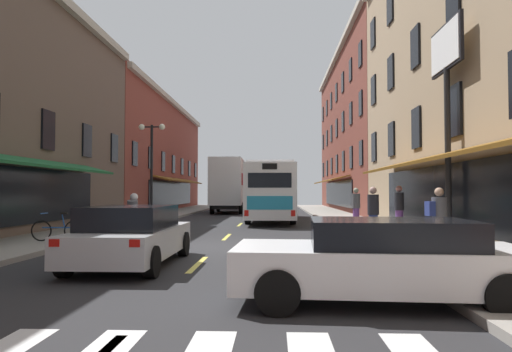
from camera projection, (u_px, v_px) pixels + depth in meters
ground_plane at (217, 248)px, 14.18m from camera, size 34.80×80.00×0.10m
lane_centre_dashes at (216, 247)px, 13.94m from camera, size 0.14×73.90×0.01m
sidewalk_left at (31, 243)px, 14.43m from camera, size 3.00×80.00×0.14m
sidewalk_right at (408, 245)px, 13.95m from camera, size 3.00×80.00×0.14m
billboard_sign at (447, 81)px, 13.85m from camera, size 0.40×2.36×6.69m
transit_bus at (271, 192)px, 26.97m from camera, size 2.67×11.11×3.26m
box_truck at (228, 186)px, 36.52m from camera, size 2.56×7.55×4.27m
sedan_near at (382, 260)px, 6.99m from camera, size 4.53×2.16×1.28m
sedan_mid at (132, 235)px, 10.53m from camera, size 1.99×4.50×1.38m
sedan_far at (238, 201)px, 46.05m from camera, size 1.99×4.73×1.45m
motorcycle_rider at (134, 222)px, 15.06m from camera, size 0.62×2.07×1.66m
bicycle_near at (58, 230)px, 14.44m from camera, size 1.71×0.48×0.91m
pedestrian_near at (439, 219)px, 11.23m from camera, size 0.51×0.36×1.67m
pedestrian_mid at (373, 213)px, 14.50m from camera, size 0.36×0.36×1.72m
pedestrian_far at (356, 207)px, 20.10m from camera, size 0.36×0.36×1.73m
pedestrian_rear at (399, 209)px, 17.20m from camera, size 0.36×0.36×1.79m
street_lamp_twin at (152, 167)px, 24.26m from camera, size 1.42×0.32×5.19m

